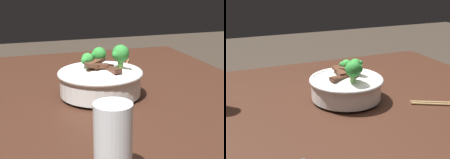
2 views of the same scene
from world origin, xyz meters
The scene contains 3 objects.
dining_table centered at (0.00, 0.00, 0.69)m, with size 1.25×0.91×0.78m.
rice_bowl centered at (0.07, 0.02, 0.83)m, with size 0.23×0.23×0.14m.
chopsticks_pair centered at (0.33, -0.14, 0.79)m, with size 0.20×0.12×0.01m.
Camera 2 is at (-0.30, -0.77, 1.16)m, focal length 48.18 mm.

